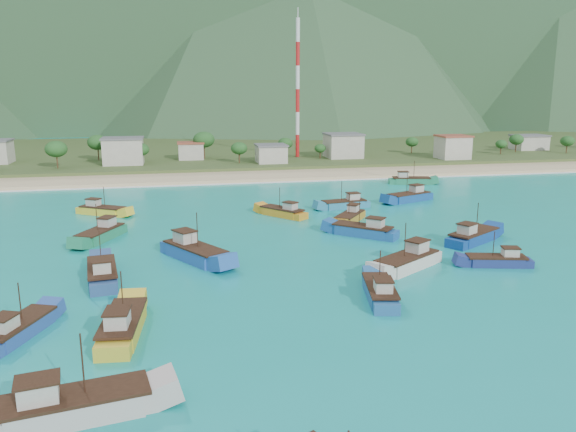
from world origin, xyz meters
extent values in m
plane|color=#0D7E93|center=(0.00, 0.00, 0.00)|extent=(600.00, 600.00, 0.00)
cube|color=beige|center=(0.00, 79.00, 0.00)|extent=(400.00, 18.00, 1.20)
cube|color=#385123|center=(0.00, 140.00, 0.00)|extent=(400.00, 110.00, 2.40)
cube|color=white|center=(0.00, 69.50, 0.00)|extent=(400.00, 2.50, 0.08)
cube|color=#284C2D|center=(-40.00, 300.00, 75.00)|extent=(800.00, 160.00, 150.00)
cube|color=beige|center=(-24.88, 100.60, 5.24)|extent=(11.15, 8.65, 7.29)
cube|color=beige|center=(-5.29, 108.43, 4.05)|extent=(7.57, 6.31, 4.89)
cube|color=beige|center=(17.87, 95.77, 4.05)|extent=(8.46, 8.54, 4.90)
cube|color=beige|center=(42.60, 103.48, 5.19)|extent=(10.66, 10.28, 7.18)
cube|color=beige|center=(75.41, 93.55, 5.03)|extent=(9.01, 8.02, 6.86)
cube|color=beige|center=(115.44, 112.61, 4.01)|extent=(11.25, 8.05, 4.82)
cylinder|color=red|center=(28.65, 108.00, 5.16)|extent=(1.20, 1.20, 7.13)
cylinder|color=white|center=(28.65, 108.00, 12.29)|extent=(1.20, 1.20, 7.13)
cylinder|color=red|center=(28.65, 108.00, 19.42)|extent=(1.20, 1.20, 7.13)
cylinder|color=white|center=(28.65, 108.00, 26.55)|extent=(1.20, 1.20, 7.13)
cylinder|color=red|center=(28.65, 108.00, 33.68)|extent=(1.20, 1.20, 7.13)
cylinder|color=white|center=(28.65, 108.00, 40.81)|extent=(1.20, 1.20, 7.13)
cube|color=#14488E|center=(37.25, 39.52, 0.60)|extent=(11.39, 7.15, 2.00)
cube|color=beige|center=(39.33, 40.37, 2.41)|extent=(3.07, 2.81, 1.62)
cylinder|color=#382114|center=(36.67, 39.29, 3.84)|extent=(0.12, 0.12, 4.49)
cube|color=#B27D22|center=(19.43, 24.26, 0.46)|extent=(7.95, 9.27, 1.73)
cube|color=beige|center=(20.60, 25.81, 2.03)|extent=(2.69, 2.77, 1.40)
cylinder|color=#382114|center=(19.11, 23.83, 3.27)|extent=(0.12, 0.12, 3.88)
cube|color=#BEB3AE|center=(-18.59, -30.23, 0.65)|extent=(11.99, 5.37, 2.10)
cube|color=beige|center=(-20.92, -30.64, 2.56)|extent=(2.96, 2.54, 1.71)
cylinder|color=#382114|center=(-17.94, -30.12, 4.07)|extent=(0.12, 0.12, 4.74)
cube|color=#1B5399|center=(18.39, 14.44, 0.57)|extent=(10.11, 9.46, 1.95)
cube|color=beige|center=(20.03, 12.98, 2.34)|extent=(3.12, 3.08, 1.58)
cylinder|color=#382114|center=(17.94, 14.84, 3.73)|extent=(0.12, 0.12, 4.38)
cube|color=beige|center=(18.48, -2.96, 0.64)|extent=(11.43, 9.09, 2.08)
cube|color=beige|center=(20.44, -1.68, 2.53)|extent=(3.32, 3.18, 1.69)
cylinder|color=#382114|center=(17.94, -3.32, 4.02)|extent=(0.12, 0.12, 4.68)
cube|color=#1E7F55|center=(-22.64, 20.38, 0.56)|extent=(7.42, 10.90, 1.93)
cube|color=beige|center=(-21.70, 22.33, 2.31)|extent=(2.79, 3.01, 1.57)
cylinder|color=#382114|center=(-22.90, 19.83, 3.69)|extent=(0.12, 0.12, 4.33)
cube|color=gold|center=(-16.44, -16.17, 0.60)|extent=(4.29, 11.31, 2.01)
cube|color=beige|center=(-16.65, -18.43, 2.43)|extent=(2.25, 2.69, 1.63)
cylinder|color=#382114|center=(-16.38, -15.55, 3.87)|extent=(0.12, 0.12, 4.52)
cube|color=navy|center=(-20.18, 0.54, 0.60)|extent=(4.73, 11.37, 2.00)
cube|color=beige|center=(-19.88, -1.70, 2.42)|extent=(2.34, 2.76, 1.63)
cylinder|color=#382114|center=(-20.27, 1.16, 3.86)|extent=(0.12, 0.12, 4.51)
cube|color=orange|center=(8.47, 31.08, 0.48)|extent=(8.27, 9.42, 1.77)
cube|color=beige|center=(9.70, 29.52, 2.09)|extent=(2.77, 2.84, 1.44)
cylinder|color=#382114|center=(8.13, 31.52, 3.36)|extent=(0.12, 0.12, 3.98)
cube|color=navy|center=(30.75, -4.10, 0.39)|extent=(9.03, 4.60, 1.58)
cube|color=beige|center=(32.46, -4.54, 1.82)|extent=(2.30, 2.02, 1.28)
cylinder|color=#382114|center=(30.27, -3.98, 2.95)|extent=(0.12, 0.12, 3.55)
cube|color=yellow|center=(-24.32, 39.22, 0.48)|extent=(9.76, 7.62, 1.77)
cube|color=beige|center=(-26.00, 40.28, 2.09)|extent=(2.82, 2.69, 1.44)
cylinder|color=#382114|center=(-23.85, 38.92, 3.36)|extent=(0.12, 0.12, 3.98)
cube|color=navy|center=(33.95, 7.28, 0.60)|extent=(11.10, 8.57, 2.01)
cube|color=beige|center=(32.03, 6.09, 2.42)|extent=(3.19, 3.04, 1.63)
cylinder|color=#382114|center=(34.48, 7.60, 3.86)|extent=(0.12, 0.12, 4.51)
cube|color=#1F7E57|center=(46.90, 60.01, 0.53)|extent=(10.70, 5.29, 1.87)
cube|color=beige|center=(44.85, 60.48, 2.23)|extent=(2.70, 2.36, 1.52)
cylinder|color=#382114|center=(47.47, 59.87, 3.57)|extent=(0.12, 0.12, 4.20)
cube|color=#205892|center=(11.24, -12.19, 0.50)|extent=(4.88, 10.25, 1.79)
cube|color=beige|center=(10.82, -14.16, 2.12)|extent=(2.23, 2.57, 1.46)
cylinder|color=#382114|center=(11.35, -11.64, 3.41)|extent=(0.12, 0.12, 4.03)
cube|color=teal|center=(21.89, 35.69, 0.49)|extent=(10.14, 4.32, 1.79)
cube|color=beige|center=(23.87, 35.99, 2.11)|extent=(2.47, 2.11, 1.45)
cylinder|color=#382114|center=(21.34, 35.61, 3.39)|extent=(0.12, 0.12, 4.02)
cube|color=#2358AD|center=(-8.54, 6.65, 0.72)|extent=(9.41, 12.40, 2.23)
cube|color=beige|center=(-9.83, 8.81, 2.74)|extent=(3.36, 3.55, 1.81)
cylinder|color=#382114|center=(-8.18, 6.05, 4.34)|extent=(0.12, 0.12, 5.02)
cube|color=#254B9D|center=(-26.13, -14.70, 0.46)|extent=(6.15, 9.84, 1.72)
cube|color=beige|center=(-26.85, -16.50, 2.02)|extent=(2.42, 2.65, 1.40)
cylinder|color=#382114|center=(-25.93, -14.20, 3.26)|extent=(0.12, 0.12, 3.88)
camera|label=1|loc=(-11.07, -68.69, 23.14)|focal=35.00mm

